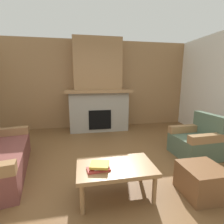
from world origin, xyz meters
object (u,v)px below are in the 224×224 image
object	(u,v)px
coffee_table	(116,169)
ottoman	(202,180)
fireplace	(98,91)
armchair	(197,142)

from	to	relation	value
coffee_table	ottoman	bearing A→B (deg)	-9.55
fireplace	coffee_table	size ratio (longest dim) A/B	2.70
fireplace	ottoman	size ratio (longest dim) A/B	5.19
coffee_table	ottoman	distance (m)	1.17
ottoman	armchair	bearing A→B (deg)	55.94
armchair	ottoman	size ratio (longest dim) A/B	1.63
armchair	fireplace	bearing A→B (deg)	128.26
fireplace	armchair	xyz separation A→B (m)	(1.75, -2.22, -0.87)
coffee_table	ottoman	xyz separation A→B (m)	(1.14, -0.19, -0.18)
armchair	coffee_table	xyz separation A→B (m)	(-1.85, -0.87, 0.08)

